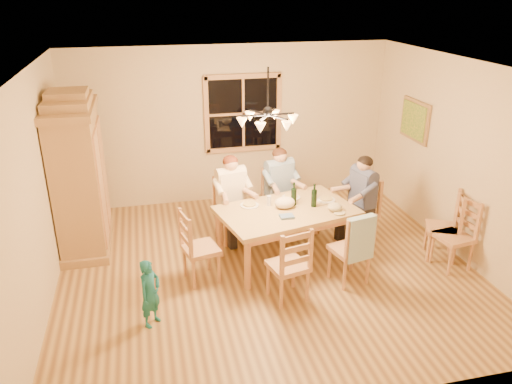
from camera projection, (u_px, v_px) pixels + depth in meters
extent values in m
plane|color=brown|center=(266.00, 267.00, 6.85)|extent=(5.50, 5.50, 0.00)
cube|color=white|center=(268.00, 67.00, 5.81)|extent=(5.50, 5.00, 0.02)
cube|color=beige|center=(231.00, 125.00, 8.58)|extent=(5.50, 0.02, 2.70)
cube|color=beige|center=(37.00, 194.00, 5.76)|extent=(0.02, 5.00, 2.70)
cube|color=beige|center=(459.00, 159.00, 6.91)|extent=(0.02, 5.00, 2.70)
cube|color=black|center=(243.00, 113.00, 8.53)|extent=(1.20, 0.03, 1.20)
cube|color=tan|center=(243.00, 114.00, 8.51)|extent=(1.30, 0.06, 1.30)
cube|color=olive|center=(415.00, 120.00, 7.88)|extent=(0.04, 0.78, 0.64)
cube|color=#1E6B2D|center=(413.00, 120.00, 7.88)|extent=(0.02, 0.68, 0.54)
cylinder|color=black|center=(268.00, 89.00, 5.92)|extent=(0.02, 0.02, 0.53)
sphere|color=black|center=(268.00, 111.00, 6.02)|extent=(0.12, 0.12, 0.12)
cylinder|color=black|center=(280.00, 114.00, 6.07)|extent=(0.34, 0.02, 0.02)
cone|color=#FFB259|center=(293.00, 120.00, 6.13)|extent=(0.13, 0.13, 0.12)
cylinder|color=black|center=(271.00, 112.00, 6.17)|extent=(0.19, 0.31, 0.02)
cone|color=#FFB259|center=(274.00, 115.00, 6.35)|extent=(0.13, 0.13, 0.12)
cylinder|color=black|center=(259.00, 112.00, 6.14)|extent=(0.19, 0.31, 0.02)
cone|color=#FFB259|center=(250.00, 116.00, 6.28)|extent=(0.13, 0.13, 0.12)
cylinder|color=black|center=(255.00, 115.00, 6.00)|extent=(0.34, 0.02, 0.02)
cone|color=#FFB259|center=(242.00, 123.00, 6.00)|extent=(0.13, 0.13, 0.12)
cylinder|color=black|center=(264.00, 118.00, 5.89)|extent=(0.19, 0.31, 0.02)
cone|color=#FFB259|center=(260.00, 128.00, 5.78)|extent=(0.13, 0.13, 0.12)
cylinder|color=black|center=(277.00, 117.00, 5.93)|extent=(0.19, 0.31, 0.02)
cone|color=#FFB259|center=(287.00, 126.00, 5.85)|extent=(0.13, 0.13, 0.12)
cube|color=olive|center=(80.00, 182.00, 7.06)|extent=(0.60, 1.30, 2.00)
cube|color=olive|center=(69.00, 109.00, 6.66)|extent=(0.66, 1.40, 0.10)
cube|color=olive|center=(68.00, 102.00, 6.62)|extent=(0.58, 1.00, 0.12)
cube|color=olive|center=(67.00, 94.00, 6.58)|extent=(0.52, 0.55, 0.10)
cube|color=tan|center=(101.00, 189.00, 6.83)|extent=(0.03, 0.55, 1.60)
cube|color=tan|center=(103.00, 172.00, 7.42)|extent=(0.03, 0.55, 1.60)
cube|color=olive|center=(88.00, 241.00, 7.42)|extent=(0.66, 1.40, 0.12)
cube|color=#A7844A|center=(287.00, 211.00, 6.80)|extent=(2.01, 1.48, 0.06)
cube|color=tan|center=(287.00, 216.00, 6.83)|extent=(1.83, 1.30, 0.10)
cylinder|color=tan|center=(248.00, 264.00, 6.24)|extent=(0.09, 0.09, 0.70)
cylinder|color=tan|center=(353.00, 238.00, 6.89)|extent=(0.09, 0.09, 0.70)
cylinder|color=tan|center=(220.00, 234.00, 6.99)|extent=(0.09, 0.09, 0.70)
cylinder|color=tan|center=(317.00, 213.00, 7.64)|extent=(0.09, 0.09, 0.70)
cube|color=tan|center=(232.00, 212.00, 7.43)|extent=(0.52, 0.51, 0.06)
cube|color=tan|center=(231.00, 196.00, 7.33)|extent=(0.38, 0.13, 0.54)
cube|color=tan|center=(279.00, 203.00, 7.75)|extent=(0.52, 0.51, 0.06)
cube|color=tan|center=(279.00, 187.00, 7.65)|extent=(0.38, 0.13, 0.54)
cube|color=tan|center=(288.00, 266.00, 6.01)|extent=(0.52, 0.51, 0.06)
cube|color=tan|center=(289.00, 246.00, 5.91)|extent=(0.38, 0.13, 0.54)
cube|color=tan|center=(350.00, 250.00, 6.38)|extent=(0.52, 0.51, 0.06)
cube|color=tan|center=(351.00, 231.00, 6.27)|extent=(0.38, 0.13, 0.54)
cube|color=tan|center=(201.00, 249.00, 6.40)|extent=(0.51, 0.52, 0.06)
cube|color=tan|center=(200.00, 230.00, 6.29)|extent=(0.13, 0.38, 0.54)
cube|color=tan|center=(360.00, 213.00, 7.41)|extent=(0.51, 0.52, 0.06)
cube|color=tan|center=(361.00, 196.00, 7.31)|extent=(0.13, 0.38, 0.54)
cube|color=beige|center=(231.00, 188.00, 7.28)|extent=(0.44, 0.30, 0.52)
cube|color=#262328|center=(232.00, 207.00, 7.40)|extent=(0.46, 0.49, 0.14)
sphere|color=tan|center=(231.00, 163.00, 7.13)|extent=(0.21, 0.21, 0.21)
ellipsoid|color=#592614|center=(231.00, 161.00, 7.12)|extent=(0.22, 0.22, 0.17)
cube|color=#325C8A|center=(280.00, 179.00, 7.60)|extent=(0.44, 0.30, 0.52)
cube|color=#262328|center=(279.00, 198.00, 7.72)|extent=(0.46, 0.49, 0.14)
sphere|color=tan|center=(280.00, 156.00, 7.46)|extent=(0.21, 0.21, 0.21)
ellipsoid|color=#381E11|center=(280.00, 154.00, 7.45)|extent=(0.22, 0.22, 0.17)
cube|color=#474E71|center=(362.00, 188.00, 7.26)|extent=(0.30, 0.44, 0.52)
cube|color=#262328|center=(360.00, 208.00, 7.38)|extent=(0.49, 0.46, 0.14)
sphere|color=tan|center=(364.00, 164.00, 7.11)|extent=(0.21, 0.21, 0.21)
ellipsoid|color=black|center=(364.00, 162.00, 7.10)|extent=(0.22, 0.22, 0.17)
cube|color=#99BFD0|center=(360.00, 239.00, 6.12)|extent=(0.39, 0.18, 0.58)
cylinder|color=black|center=(294.00, 194.00, 6.86)|extent=(0.08, 0.08, 0.33)
cylinder|color=black|center=(314.00, 195.00, 6.81)|extent=(0.08, 0.08, 0.33)
cylinder|color=white|center=(249.00, 205.00, 6.88)|extent=(0.26, 0.26, 0.02)
cylinder|color=white|center=(291.00, 197.00, 7.14)|extent=(0.26, 0.26, 0.02)
cylinder|color=white|center=(326.00, 200.00, 7.06)|extent=(0.26, 0.26, 0.02)
cylinder|color=silver|center=(269.00, 201.00, 6.88)|extent=(0.06, 0.06, 0.14)
cylinder|color=silver|center=(315.00, 195.00, 7.06)|extent=(0.06, 0.06, 0.14)
ellipsoid|color=tan|center=(335.00, 207.00, 6.72)|extent=(0.20, 0.20, 0.11)
cube|color=slate|center=(287.00, 216.00, 6.54)|extent=(0.21, 0.18, 0.03)
ellipsoid|color=beige|center=(285.00, 203.00, 6.80)|extent=(0.28, 0.22, 0.15)
imported|color=#1B707D|center=(150.00, 293.00, 5.56)|extent=(0.34, 0.35, 0.82)
cube|color=tan|center=(453.00, 237.00, 6.69)|extent=(0.48, 0.50, 0.06)
cube|color=tan|center=(457.00, 219.00, 6.59)|extent=(0.10, 0.38, 0.54)
cube|color=tan|center=(442.00, 228.00, 6.94)|extent=(0.57, 0.58, 0.06)
cube|color=tan|center=(445.00, 211.00, 6.83)|extent=(0.21, 0.37, 0.54)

